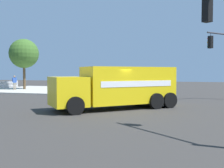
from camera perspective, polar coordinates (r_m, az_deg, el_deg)
The scene contains 7 objects.
ground_plane at distance 16.69m, azimuth 0.74°, elevation -5.37°, with size 100.00×100.00×0.00m, color #33302D.
sidewalk_corner_near at distance 34.91m, azimuth -15.06°, elevation -1.18°, with size 12.77×12.77×0.14m, color #B2ADA0.
delivery_truck at distance 16.48m, azimuth 1.35°, elevation -0.57°, with size 7.20×7.57×2.66m.
pickup_tan at distance 26.22m, azimuth 1.34°, elevation -0.88°, with size 2.61×5.35×1.38m.
pedestrian_near_corner at distance 34.24m, azimuth -20.71°, elevation 0.48°, with size 0.38×0.45×1.77m.
picket_fence_run at distance 38.45m, azimuth -22.89°, elevation -0.14°, with size 6.40×0.05×0.95m.
shade_tree_near at distance 35.48m, azimuth -18.85°, elevation 6.34°, with size 3.76×3.76×6.48m.
Camera 1 is at (15.91, 4.49, 2.31)m, focal length 41.46 mm.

